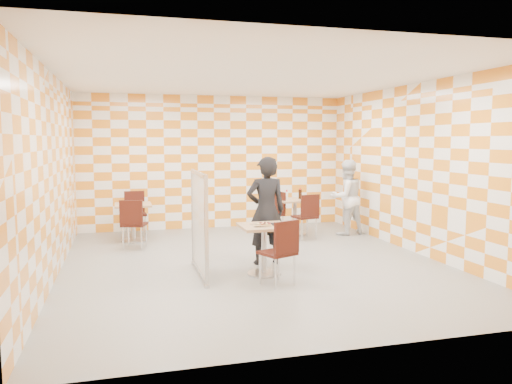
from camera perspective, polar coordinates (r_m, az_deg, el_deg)
room_shell at (r=8.52m, az=-1.25°, el=2.56°), size 7.00×7.00×7.00m
main_table at (r=7.45m, az=0.93°, el=-5.63°), size 0.70×0.70×0.75m
second_table at (r=10.66m, az=4.47°, el=-2.12°), size 0.70×0.70×0.75m
empty_table at (r=10.17m, az=-13.84°, el=-2.67°), size 0.70×0.70×0.75m
chair_main_front at (r=6.86m, az=2.94°, el=-6.35°), size 0.55×0.56×0.92m
chair_second_front at (r=10.09m, az=5.88°, el=-2.39°), size 0.50×0.50×0.92m
chair_second_side at (r=10.48m, az=2.21°, el=-2.05°), size 0.53×0.52×0.92m
chair_empty_near at (r=9.41m, az=-13.88°, el=-3.15°), size 0.53×0.53×0.92m
chair_empty_far at (r=10.85m, az=-13.65°, el=-1.94°), size 0.45×0.46×0.92m
partition at (r=7.39m, az=-6.51°, el=-3.55°), size 0.08×1.38×1.55m
man_dark at (r=8.05m, az=1.15°, el=-2.14°), size 0.65×0.44×1.74m
man_white at (r=10.74m, az=10.29°, el=-0.60°), size 0.86×0.72×1.59m
pizza_on_foil at (r=7.39m, az=0.96°, el=-3.69°), size 0.40×0.40×0.04m
sport_bottle at (r=10.62m, az=3.53°, el=-0.35°), size 0.06×0.06×0.20m
soda_bottle at (r=10.70m, az=5.07°, el=-0.24°), size 0.07×0.07×0.23m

